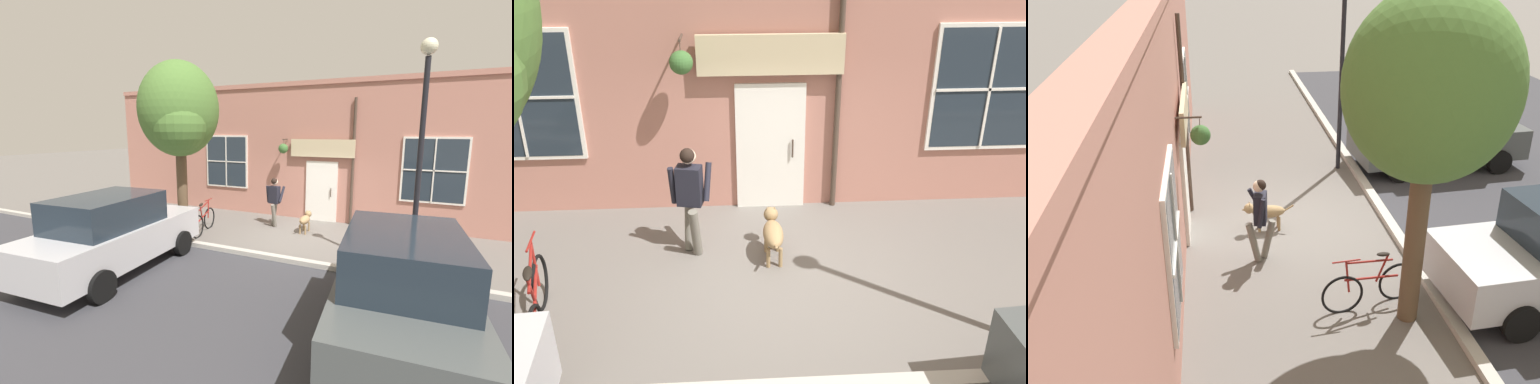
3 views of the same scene
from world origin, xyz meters
TOP-DOWN VIEW (x-y plane):
  - ground_plane at (0.00, 0.00)m, footprint 90.00×90.00m
  - curb_and_road at (5.85, 0.00)m, footprint 10.10×28.00m
  - storefront_facade at (-2.34, -0.01)m, footprint 0.95×18.00m
  - pedestrian_walking at (-0.80, -1.18)m, footprint 0.59×0.61m
  - dog_on_leash at (-0.60, -0.05)m, footprint 1.08×0.30m
  - street_tree_by_curb at (1.42, -3.20)m, footprint 2.44×2.20m
  - leaning_bicycle at (0.83, -2.87)m, footprint 1.71×0.37m
  - parked_car_nearest_curb at (4.14, -3.05)m, footprint 4.42×2.18m
  - parked_car_mid_block at (4.23, 2.93)m, footprint 4.42×2.18m
  - street_lamp at (1.61, 3.05)m, footprint 0.32×0.32m
  - fire_hydrant at (1.43, -5.71)m, footprint 0.34×0.20m

SIDE VIEW (x-z plane):
  - ground_plane at x=0.00m, z-range 0.00..0.00m
  - curb_and_road at x=5.85m, z-range -0.04..0.08m
  - leaning_bicycle at x=0.83m, z-range -0.12..0.88m
  - fire_hydrant at x=1.43m, z-range 0.01..0.78m
  - dog_on_leash at x=-0.60m, z-range 0.09..0.73m
  - parked_car_nearest_curb at x=4.14m, z-range 0.00..1.75m
  - parked_car_mid_block at x=4.23m, z-range 0.00..1.75m
  - pedestrian_walking at x=-0.80m, z-range 0.15..1.77m
  - storefront_facade at x=-2.34m, z-range 0.00..4.82m
  - street_lamp at x=1.61m, z-range 0.75..5.66m
  - street_tree_by_curb at x=1.42m, z-range 1.07..6.15m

